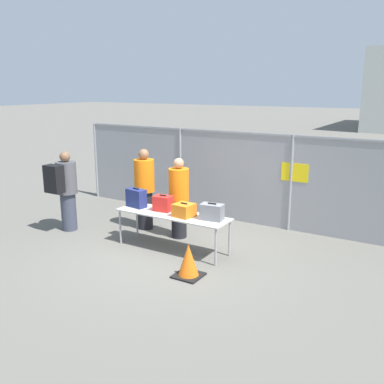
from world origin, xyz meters
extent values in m
plane|color=#605E56|center=(0.00, 0.00, 0.00)|extent=(120.00, 120.00, 0.00)
cylinder|color=gray|center=(-4.32, 2.51, 1.07)|extent=(0.07, 0.07, 2.13)
cylinder|color=gray|center=(-1.44, 2.51, 1.07)|extent=(0.07, 0.07, 2.13)
cylinder|color=gray|center=(1.44, 2.51, 1.07)|extent=(0.07, 0.07, 2.13)
cube|color=gray|center=(0.00, 2.51, 1.07)|extent=(8.63, 0.01, 2.13)
cube|color=gray|center=(0.00, 2.51, 2.10)|extent=(8.63, 0.04, 0.04)
cube|color=yellow|center=(1.52, 2.50, 1.32)|extent=(0.60, 0.01, 0.40)
cube|color=#B2B2AD|center=(-0.11, 0.17, 0.72)|extent=(2.32, 0.67, 0.02)
cylinder|color=#99999E|center=(-1.21, -0.11, 0.35)|extent=(0.04, 0.04, 0.71)
cylinder|color=#99999E|center=(0.99, -0.11, 0.35)|extent=(0.04, 0.04, 0.71)
cylinder|color=#99999E|center=(-1.21, 0.44, 0.35)|extent=(0.04, 0.04, 0.71)
cylinder|color=#99999E|center=(0.99, 0.44, 0.35)|extent=(0.04, 0.04, 0.71)
cube|color=navy|center=(-1.01, 0.19, 0.92)|extent=(0.44, 0.28, 0.37)
cube|color=black|center=(-1.01, 0.19, 1.12)|extent=(0.16, 0.05, 0.02)
cube|color=red|center=(-0.38, 0.24, 0.89)|extent=(0.37, 0.27, 0.30)
cube|color=black|center=(-0.38, 0.24, 1.05)|extent=(0.14, 0.03, 0.02)
cube|color=orange|center=(0.17, 0.14, 0.86)|extent=(0.39, 0.37, 0.24)
cube|color=black|center=(0.17, 0.14, 0.99)|extent=(0.15, 0.04, 0.02)
cube|color=slate|center=(0.73, 0.23, 0.88)|extent=(0.44, 0.28, 0.30)
cube|color=black|center=(0.73, 0.23, 1.04)|extent=(0.16, 0.04, 0.02)
cylinder|color=#383D4C|center=(-2.76, -0.04, 0.42)|extent=(0.33, 0.33, 0.84)
cylinder|color=#4C4C51|center=(-2.76, -0.04, 1.19)|extent=(0.44, 0.44, 0.70)
sphere|color=brown|center=(-2.76, -0.04, 1.66)|extent=(0.23, 0.23, 0.23)
cube|color=black|center=(-2.76, -0.38, 1.23)|extent=(0.39, 0.24, 0.59)
cylinder|color=black|center=(-0.39, 0.83, 0.41)|extent=(0.32, 0.32, 0.81)
cylinder|color=orange|center=(-0.39, 0.83, 1.15)|extent=(0.42, 0.42, 0.68)
sphere|color=#A57A5B|center=(-0.39, 0.83, 1.60)|extent=(0.22, 0.22, 0.22)
cylinder|color=black|center=(-1.37, 0.93, 0.43)|extent=(0.34, 0.34, 0.86)
cylinder|color=orange|center=(-1.37, 0.93, 1.22)|extent=(0.45, 0.45, 0.72)
sphere|color=brown|center=(-1.37, 0.93, 1.69)|extent=(0.23, 0.23, 0.23)
cube|color=#B2B2B7|center=(1.26, 4.75, 0.47)|extent=(3.28, 1.49, 0.58)
sphere|color=black|center=(0.69, 3.94, 0.33)|extent=(0.65, 0.65, 0.65)
sphere|color=black|center=(0.69, 5.57, 0.33)|extent=(0.65, 0.65, 0.65)
cylinder|color=#59595B|center=(-0.95, 4.75, 0.23)|extent=(1.15, 0.06, 0.06)
cube|color=black|center=(0.81, -0.73, 0.01)|extent=(0.46, 0.46, 0.03)
cone|color=orange|center=(0.81, -0.73, 0.29)|extent=(0.37, 0.37, 0.58)
camera|label=1|loc=(4.34, -6.42, 3.13)|focal=40.00mm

